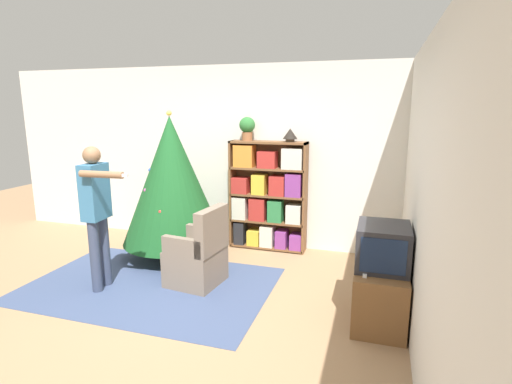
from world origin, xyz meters
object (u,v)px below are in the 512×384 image
object	(u,v)px
armchair	(198,257)
standing_person	(97,207)
bookshelf	(268,198)
potted_plant	(247,127)
table_lamp	(290,134)
television	(383,246)
christmas_tree	(172,180)

from	to	relation	value
armchair	standing_person	xyz separation A→B (m)	(-0.99, -0.42, 0.63)
bookshelf	potted_plant	distance (m)	1.03
table_lamp	television	bearing A→B (deg)	-52.63
armchair	standing_person	world-z (taller)	standing_person
bookshelf	standing_person	xyz separation A→B (m)	(-1.43, -1.81, 0.20)
christmas_tree	potted_plant	size ratio (longest dim) A/B	5.98
bookshelf	television	world-z (taller)	bookshelf
standing_person	potted_plant	size ratio (longest dim) A/B	4.87
table_lamp	potted_plant	bearing A→B (deg)	180.00
christmas_tree	potted_plant	world-z (taller)	christmas_tree
bookshelf	potted_plant	xyz separation A→B (m)	(-0.30, 0.01, 0.99)
bookshelf	table_lamp	xyz separation A→B (m)	(0.31, 0.01, 0.90)
christmas_tree	television	bearing A→B (deg)	-19.59
bookshelf	table_lamp	bearing A→B (deg)	1.33
armchair	table_lamp	world-z (taller)	table_lamp
bookshelf	standing_person	distance (m)	2.31
standing_person	potted_plant	world-z (taller)	potted_plant
potted_plant	table_lamp	distance (m)	0.62
potted_plant	table_lamp	xyz separation A→B (m)	(0.61, 0.00, -0.09)
bookshelf	potted_plant	size ratio (longest dim) A/B	4.70
christmas_tree	armchair	size ratio (longest dim) A/B	2.14
television	armchair	bearing A→B (deg)	172.95
christmas_tree	armchair	xyz separation A→B (m)	(0.70, -0.71, -0.73)
christmas_tree	potted_plant	distance (m)	1.27
table_lamp	standing_person	bearing A→B (deg)	-133.75
bookshelf	armchair	xyz separation A→B (m)	(-0.43, -1.38, -0.43)
standing_person	table_lamp	distance (m)	2.60
armchair	table_lamp	distance (m)	2.06
television	potted_plant	xyz separation A→B (m)	(-1.86, 1.64, 0.99)
television	standing_person	world-z (taller)	standing_person
bookshelf	christmas_tree	size ratio (longest dim) A/B	0.79
christmas_tree	armchair	world-z (taller)	christmas_tree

